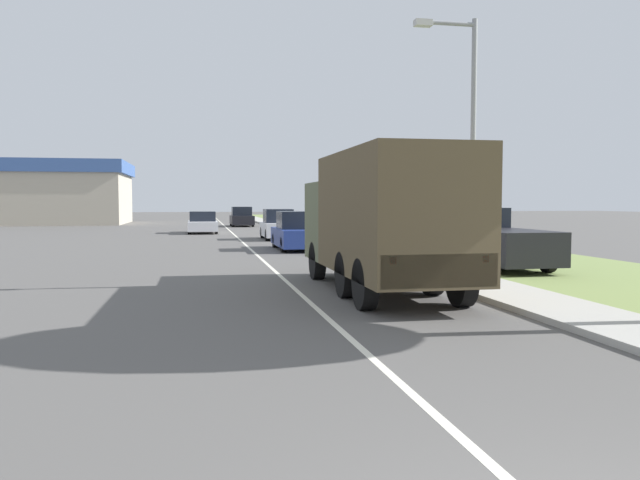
{
  "coord_description": "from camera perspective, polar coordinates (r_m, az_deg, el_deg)",
  "views": [
    {
      "loc": [
        -2.28,
        -2.39,
        2.1
      ],
      "look_at": [
        0.76,
        13.08,
        1.13
      ],
      "focal_mm": 35.0,
      "sensor_mm": 36.0,
      "label": 1
    }
  ],
  "objects": [
    {
      "name": "ground_plane",
      "position": [
        42.51,
        -8.02,
        0.64
      ],
      "size": [
        180.0,
        180.0,
        0.0
      ],
      "primitive_type": "plane",
      "color": "#565451"
    },
    {
      "name": "lane_centre_stripe",
      "position": [
        42.51,
        -8.02,
        0.64
      ],
      "size": [
        0.12,
        120.0,
        0.0
      ],
      "color": "silver",
      "rests_on": "ground"
    },
    {
      "name": "sidewalk_right",
      "position": [
        42.98,
        -2.01,
        0.78
      ],
      "size": [
        1.8,
        120.0,
        0.12
      ],
      "color": "#ADAAA3",
      "rests_on": "ground"
    },
    {
      "name": "grass_strip_right",
      "position": [
        43.89,
        3.67,
        0.77
      ],
      "size": [
        7.0,
        120.0,
        0.02
      ],
      "color": "olive",
      "rests_on": "ground"
    },
    {
      "name": "military_truck",
      "position": [
        14.43,
        5.71,
        2.05
      ],
      "size": [
        2.3,
        7.41,
        3.19
      ],
      "color": "#545B3D",
      "rests_on": "ground"
    },
    {
      "name": "car_nearest_ahead",
      "position": [
        27.46,
        -1.97,
        0.69
      ],
      "size": [
        1.95,
        4.44,
        1.68
      ],
      "color": "navy",
      "rests_on": "ground"
    },
    {
      "name": "car_second_ahead",
      "position": [
        35.1,
        -3.84,
        1.3
      ],
      "size": [
        1.72,
        4.08,
        1.7
      ],
      "color": "silver",
      "rests_on": "ground"
    },
    {
      "name": "car_third_ahead",
      "position": [
        42.82,
        -10.68,
        1.52
      ],
      "size": [
        1.93,
        4.59,
        1.46
      ],
      "color": "silver",
      "rests_on": "ground"
    },
    {
      "name": "car_fourth_ahead",
      "position": [
        54.19,
        -7.17,
        2.05
      ],
      "size": [
        1.87,
        4.45,
        1.68
      ],
      "color": "black",
      "rests_on": "ground"
    },
    {
      "name": "pickup_truck",
      "position": [
        21.01,
        15.05,
        0.1
      ],
      "size": [
        1.97,
        5.67,
        1.88
      ],
      "color": "black",
      "rests_on": "grass_strip_right"
    },
    {
      "name": "lamp_post",
      "position": [
        16.78,
        13.16,
        10.3
      ],
      "size": [
        1.69,
        0.24,
        6.66
      ],
      "color": "gray",
      "rests_on": "sidewalk_right"
    },
    {
      "name": "building_distant",
      "position": [
        65.37,
        -24.65,
        3.97
      ],
      "size": [
        17.39,
        11.99,
        5.9
      ],
      "color": "#B2A893",
      "rests_on": "ground"
    }
  ]
}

